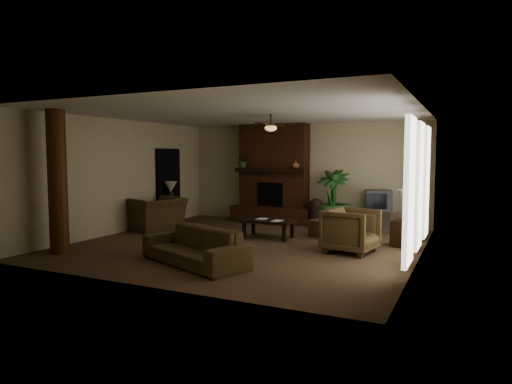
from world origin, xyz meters
The scene contains 23 objects.
room_shell centered at (0.00, 0.00, 1.40)m, with size 7.00×7.00×7.00m.
fireplace centered at (-0.80, 3.22, 1.16)m, with size 2.40×0.70×2.80m.
windows centered at (3.45, 0.20, 1.35)m, with size 0.08×3.65×2.35m.
log_column centered at (-2.95, -2.40, 1.40)m, with size 0.36×0.36×2.80m, color #5B3216.
doorway centered at (-3.44, 1.80, 1.05)m, with size 0.10×1.00×2.10m, color black.
ceiling_fan centered at (0.40, 0.30, 2.53)m, with size 1.35×1.35×0.37m.
sofa centered at (-0.03, -2.04, 0.43)m, with size 2.18×0.64×0.85m, color #4F3D21.
armchair_left centered at (-2.96, 0.63, 0.56)m, with size 1.27×0.83×1.11m, color #4F3D21.
armchair_right centered at (2.22, 0.09, 0.48)m, with size 0.93×0.87×0.96m, color #4F3D21.
coffee_table centered at (0.11, 0.82, 0.37)m, with size 1.20×0.70×0.43m.
ottoman centered at (1.28, 1.54, 0.20)m, with size 0.60×0.60×0.40m, color #4F3D21.
tv_stand centered at (2.24, 3.15, 0.25)m, with size 0.85×0.50×0.50m, color silver.
tv centered at (2.18, 3.14, 0.76)m, with size 0.76×0.68×0.52m.
floor_vase centered at (0.60, 2.86, 0.43)m, with size 0.34×0.34×0.77m.
floor_plant centered at (1.01, 3.00, 0.43)m, with size 0.86×1.54×0.86m, color #285A24.
side_table_left centered at (-3.15, 1.48, 0.28)m, with size 0.50×0.50×0.55m, color black.
lamp_left centered at (-3.15, 1.52, 1.00)m, with size 0.44×0.44×0.65m.
side_table_right centered at (3.11, 1.18, 0.28)m, with size 0.50×0.50×0.55m, color black.
lamp_right centered at (3.11, 1.14, 1.00)m, with size 0.43×0.43×0.65m.
mantel_plant centered at (-1.63, 2.93, 1.72)m, with size 0.38×0.42×0.33m, color #285A24.
mantel_vase centered at (-0.04, 3.00, 1.67)m, with size 0.22×0.23×0.22m, color brown.
book_a centered at (-0.13, 0.76, 0.57)m, with size 0.22×0.03×0.29m, color #999999.
book_b centered at (0.31, 0.66, 0.58)m, with size 0.21×0.02×0.29m, color #999999.
Camera 1 is at (4.33, -8.61, 1.92)m, focal length 31.57 mm.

